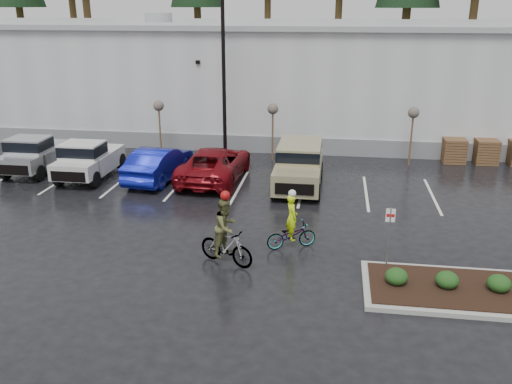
# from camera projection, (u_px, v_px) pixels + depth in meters

# --- Properties ---
(ground) EXTENTS (120.00, 120.00, 0.00)m
(ground) POSITION_uv_depth(u_px,v_px,m) (271.00, 265.00, 18.25)
(ground) COLOR black
(ground) RESTS_ON ground
(warehouse) EXTENTS (60.50, 15.50, 7.20)m
(warehouse) POSITION_uv_depth(u_px,v_px,m) (309.00, 75.00, 37.60)
(warehouse) COLOR #B9BDBE
(warehouse) RESTS_ON ground
(wooded_ridge) EXTENTS (80.00, 25.00, 6.00)m
(wooded_ridge) POSITION_uv_depth(u_px,v_px,m) (320.00, 56.00, 59.32)
(wooded_ridge) COLOR #2D421B
(wooded_ridge) RESTS_ON ground
(lamppost) EXTENTS (0.50, 1.00, 9.22)m
(lamppost) POSITION_uv_depth(u_px,v_px,m) (223.00, 58.00, 28.15)
(lamppost) COLOR black
(lamppost) RESTS_ON ground
(sapling_west) EXTENTS (0.60, 0.60, 3.20)m
(sapling_west) POSITION_uv_depth(u_px,v_px,m) (159.00, 109.00, 30.60)
(sapling_west) COLOR #543621
(sapling_west) RESTS_ON ground
(sapling_mid) EXTENTS (0.60, 0.60, 3.20)m
(sapling_mid) POSITION_uv_depth(u_px,v_px,m) (273.00, 112.00, 29.71)
(sapling_mid) COLOR #543621
(sapling_mid) RESTS_ON ground
(sapling_east) EXTENTS (0.60, 0.60, 3.20)m
(sapling_east) POSITION_uv_depth(u_px,v_px,m) (413.00, 116.00, 28.67)
(sapling_east) COLOR #543621
(sapling_east) RESTS_ON ground
(pallet_stack_a) EXTENTS (1.20, 1.20, 1.35)m
(pallet_stack_a) POSITION_uv_depth(u_px,v_px,m) (454.00, 150.00, 29.94)
(pallet_stack_a) COLOR #543621
(pallet_stack_a) RESTS_ON ground
(pallet_stack_b) EXTENTS (1.20, 1.20, 1.35)m
(pallet_stack_b) POSITION_uv_depth(u_px,v_px,m) (486.00, 152.00, 29.70)
(pallet_stack_b) COLOR #543621
(pallet_stack_b) RESTS_ON ground
(curb_island) EXTENTS (8.00, 3.00, 0.15)m
(curb_island) POSITION_uv_depth(u_px,v_px,m) (497.00, 293.00, 16.32)
(curb_island) COLOR gray
(curb_island) RESTS_ON ground
(mulch_bed) EXTENTS (7.60, 2.60, 0.04)m
(mulch_bed) POSITION_uv_depth(u_px,v_px,m) (498.00, 291.00, 16.29)
(mulch_bed) COLOR black
(mulch_bed) RESTS_ON curb_island
(shrub_a) EXTENTS (0.70, 0.70, 0.52)m
(shrub_a) POSITION_uv_depth(u_px,v_px,m) (396.00, 276.00, 16.63)
(shrub_a) COLOR #153613
(shrub_a) RESTS_ON curb_island
(shrub_b) EXTENTS (0.70, 0.70, 0.52)m
(shrub_b) POSITION_uv_depth(u_px,v_px,m) (447.00, 280.00, 16.42)
(shrub_b) COLOR #153613
(shrub_b) RESTS_ON curb_island
(shrub_c) EXTENTS (0.70, 0.70, 0.52)m
(shrub_c) POSITION_uv_depth(u_px,v_px,m) (499.00, 283.00, 16.21)
(shrub_c) COLOR #153613
(shrub_c) RESTS_ON curb_island
(fire_lane_sign) EXTENTS (0.30, 0.05, 2.20)m
(fire_lane_sign) POSITION_uv_depth(u_px,v_px,m) (389.00, 231.00, 17.45)
(fire_lane_sign) COLOR gray
(fire_lane_sign) RESTS_ON ground
(pickup_silver) EXTENTS (2.10, 5.20, 1.96)m
(pickup_silver) POSITION_uv_depth(u_px,v_px,m) (39.00, 152.00, 28.48)
(pickup_silver) COLOR #B7BAC0
(pickup_silver) RESTS_ON ground
(pickup_white) EXTENTS (2.10, 5.20, 1.96)m
(pickup_white) POSITION_uv_depth(u_px,v_px,m) (92.00, 157.00, 27.46)
(pickup_white) COLOR beige
(pickup_white) RESTS_ON ground
(car_blue) EXTENTS (2.34, 5.23, 1.67)m
(car_blue) POSITION_uv_depth(u_px,v_px,m) (159.00, 163.00, 26.94)
(car_blue) COLOR #0D1696
(car_blue) RESTS_ON ground
(car_red) EXTENTS (2.97, 6.07, 1.66)m
(car_red) POSITION_uv_depth(u_px,v_px,m) (215.00, 164.00, 26.88)
(car_red) COLOR maroon
(car_red) RESTS_ON ground
(suv_tan) EXTENTS (2.20, 5.10, 2.06)m
(suv_tan) POSITION_uv_depth(u_px,v_px,m) (299.00, 167.00, 25.69)
(suv_tan) COLOR gray
(suv_tan) RESTS_ON ground
(cyclist_hivis) EXTENTS (1.92, 1.31, 2.21)m
(cyclist_hivis) POSITION_uv_depth(u_px,v_px,m) (291.00, 230.00, 19.35)
(cyclist_hivis) COLOR #3F3F44
(cyclist_hivis) RESTS_ON ground
(cyclist_olive) EXTENTS (2.08, 1.35, 2.61)m
(cyclist_olive) POSITION_uv_depth(u_px,v_px,m) (226.00, 238.00, 18.06)
(cyclist_olive) COLOR #3F3F44
(cyclist_olive) RESTS_ON ground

